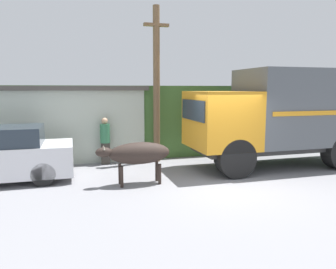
# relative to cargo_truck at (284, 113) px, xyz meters

# --- Properties ---
(ground_plane) EXTENTS (60.00, 60.00, 0.00)m
(ground_plane) POSITION_rel_cargo_truck_xyz_m (-2.82, -1.44, -1.84)
(ground_plane) COLOR gray
(hillside_embankment) EXTENTS (32.00, 6.64, 2.79)m
(hillside_embankment) POSITION_rel_cargo_truck_xyz_m (-2.82, 5.73, -0.45)
(hillside_embankment) COLOR #426B33
(hillside_embankment) RESTS_ON ground_plane
(building_backdrop) EXTENTS (6.04, 2.70, 2.77)m
(building_backdrop) POSITION_rel_cargo_truck_xyz_m (-7.24, 3.51, -0.44)
(building_backdrop) COLOR #B2BCAD
(building_backdrop) RESTS_ON ground_plane
(cargo_truck) EXTENTS (6.27, 2.29, 3.32)m
(cargo_truck) POSITION_rel_cargo_truck_xyz_m (0.00, 0.00, 0.00)
(cargo_truck) COLOR #2D2D2D
(cargo_truck) RESTS_ON ground_plane
(brown_cow) EXTENTS (2.07, 0.62, 1.20)m
(brown_cow) POSITION_rel_cargo_truck_xyz_m (-5.21, -0.73, -0.97)
(brown_cow) COLOR #2D231E
(brown_cow) RESTS_ON ground_plane
(pedestrian_on_hill) EXTENTS (0.36, 0.36, 1.66)m
(pedestrian_on_hill) POSITION_rel_cargo_truck_xyz_m (-5.85, 2.06, -0.93)
(pedestrian_on_hill) COLOR #38332D
(pedestrian_on_hill) RESTS_ON ground_plane
(utility_pole) EXTENTS (0.90, 0.24, 5.57)m
(utility_pole) POSITION_rel_cargo_truck_xyz_m (-3.97, 2.01, 1.05)
(utility_pole) COLOR brown
(utility_pole) RESTS_ON ground_plane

